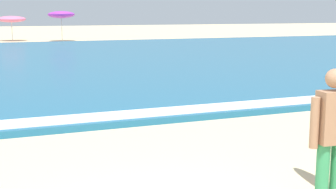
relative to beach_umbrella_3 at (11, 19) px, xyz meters
The scene contains 4 objects.
sea 18.08m from the beach_umbrella_3, 92.04° to the right, with size 120.00×28.00×0.14m, color #1E6084.
surf_foam 31.44m from the beach_umbrella_3, 91.17° to the right, with size 120.00×0.84×0.01m, color white.
beach_umbrella_3 is the anchor object (origin of this frame).
beach_umbrella_4 4.25m from the beach_umbrella_3, 28.55° to the right, with size 2.14×2.16×2.47m.
Camera 1 is at (-1.96, -4.23, 2.34)m, focal length 50.81 mm.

